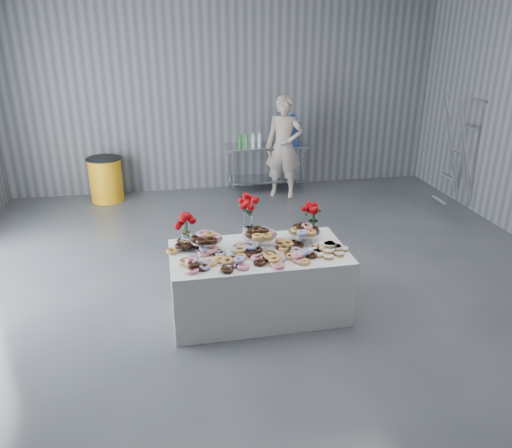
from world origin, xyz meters
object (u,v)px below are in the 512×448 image
(water_jug, at_px, (292,130))
(stepladder, at_px, (458,152))
(display_table, at_px, (259,282))
(prep_table, at_px, (266,160))
(person, at_px, (284,147))
(trash_barrel, at_px, (106,179))

(water_jug, relative_size, stepladder, 0.28)
(display_table, bearing_deg, prep_table, 77.40)
(prep_table, xyz_separation_m, water_jug, (0.50, -0.00, 0.53))
(display_table, distance_m, person, 4.08)
(water_jug, xyz_separation_m, stepladder, (2.55, -1.40, -0.18))
(water_jug, relative_size, person, 0.30)
(prep_table, relative_size, water_jug, 2.71)
(display_table, height_order, trash_barrel, trash_barrel)
(trash_barrel, bearing_deg, water_jug, -0.00)
(trash_barrel, relative_size, stepladder, 0.41)
(display_table, distance_m, water_jug, 4.47)
(prep_table, height_order, water_jug, water_jug)
(trash_barrel, height_order, stepladder, stepladder)
(stepladder, bearing_deg, prep_table, 155.38)
(display_table, xyz_separation_m, prep_table, (0.93, 4.16, 0.24))
(prep_table, relative_size, trash_barrel, 1.89)
(water_jug, height_order, person, person)
(display_table, xyz_separation_m, stepladder, (3.99, 2.76, 0.60))
(person, relative_size, stepladder, 0.94)
(water_jug, relative_size, trash_barrel, 0.70)
(water_jug, bearing_deg, trash_barrel, 180.00)
(display_table, height_order, person, person)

